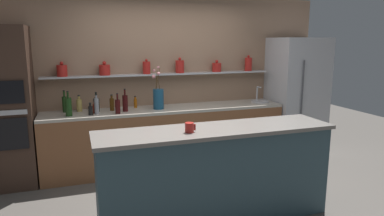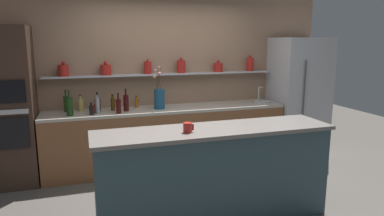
{
  "view_description": "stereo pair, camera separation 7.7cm",
  "coord_description": "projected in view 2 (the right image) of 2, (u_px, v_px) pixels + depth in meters",
  "views": [
    {
      "loc": [
        -1.35,
        -3.66,
        1.91
      ],
      "look_at": [
        0.02,
        0.38,
        1.07
      ],
      "focal_mm": 32.0,
      "sensor_mm": 36.0,
      "label": 1
    },
    {
      "loc": [
        -1.27,
        -3.69,
        1.91
      ],
      "look_at": [
        0.02,
        0.38,
        1.07
      ],
      "focal_mm": 32.0,
      "sensor_mm": 36.0,
      "label": 2
    }
  ],
  "objects": [
    {
      "name": "bottle_wine_5",
      "position": [
        98.0,
        104.0,
        4.88
      ],
      "size": [
        0.08,
        0.08,
        0.28
      ],
      "color": "black",
      "rests_on": "back_counter_unit"
    },
    {
      "name": "oven_tower",
      "position": [
        7.0,
        108.0,
        4.47
      ],
      "size": [
        0.69,
        0.64,
        2.11
      ],
      "color": "#3D281E",
      "rests_on": "ground_plane"
    },
    {
      "name": "flower_vase",
      "position": [
        159.0,
        98.0,
        5.05
      ],
      "size": [
        0.16,
        0.16,
        0.63
      ],
      "color": "navy",
      "rests_on": "back_counter_unit"
    },
    {
      "name": "bottle_spirit_1",
      "position": [
        97.0,
        105.0,
        4.71
      ],
      "size": [
        0.06,
        0.06,
        0.28
      ],
      "color": "gray",
      "rests_on": "back_counter_unit"
    },
    {
      "name": "back_counter_unit",
      "position": [
        168.0,
        137.0,
        5.24
      ],
      "size": [
        3.61,
        0.62,
        0.92
      ],
      "color": "brown",
      "rests_on": "ground_plane"
    },
    {
      "name": "coffee_mug",
      "position": [
        188.0,
        128.0,
        3.38
      ],
      "size": [
        0.11,
        0.09,
        0.1
      ],
      "color": "maroon",
      "rests_on": "island_counter"
    },
    {
      "name": "bottle_spirit_7",
      "position": [
        113.0,
        104.0,
        4.94
      ],
      "size": [
        0.06,
        0.06,
        0.24
      ],
      "color": "#4C2D0C",
      "rests_on": "back_counter_unit"
    },
    {
      "name": "bottle_sauce_4",
      "position": [
        97.0,
        104.0,
        5.0
      ],
      "size": [
        0.05,
        0.05,
        0.19
      ],
      "color": "black",
      "rests_on": "back_counter_unit"
    },
    {
      "name": "bottle_wine_8",
      "position": [
        118.0,
        106.0,
        4.75
      ],
      "size": [
        0.07,
        0.07,
        0.29
      ],
      "color": "#380C0C",
      "rests_on": "back_counter_unit"
    },
    {
      "name": "refrigerator",
      "position": [
        298.0,
        97.0,
        5.78
      ],
      "size": [
        0.86,
        0.73,
        1.96
      ],
      "color": "#B7B7BC",
      "rests_on": "ground_plane"
    },
    {
      "name": "bottle_wine_9",
      "position": [
        70.0,
        106.0,
        4.59
      ],
      "size": [
        0.08,
        0.08,
        0.34
      ],
      "color": "#193814",
      "rests_on": "back_counter_unit"
    },
    {
      "name": "bottle_sauce_10",
      "position": [
        136.0,
        102.0,
        5.16
      ],
      "size": [
        0.05,
        0.05,
        0.18
      ],
      "color": "#9E4C0A",
      "rests_on": "back_counter_unit"
    },
    {
      "name": "bottle_sauce_11",
      "position": [
        91.0,
        110.0,
        4.66
      ],
      "size": [
        0.06,
        0.06,
        0.17
      ],
      "color": "black",
      "rests_on": "back_counter_unit"
    },
    {
      "name": "bottle_wine_3",
      "position": [
        126.0,
        103.0,
        4.89
      ],
      "size": [
        0.08,
        0.08,
        0.33
      ],
      "color": "#380C0C",
      "rests_on": "back_counter_unit"
    },
    {
      "name": "bottle_spirit_2",
      "position": [
        81.0,
        105.0,
        4.9
      ],
      "size": [
        0.08,
        0.08,
        0.23
      ],
      "color": "tan",
      "rests_on": "back_counter_unit"
    },
    {
      "name": "bottle_wine_6",
      "position": [
        66.0,
        104.0,
        4.84
      ],
      "size": [
        0.07,
        0.07,
        0.32
      ],
      "color": "#193814",
      "rests_on": "back_counter_unit"
    },
    {
      "name": "island_counter",
      "position": [
        214.0,
        174.0,
        3.64
      ],
      "size": [
        2.52,
        0.61,
        1.02
      ],
      "color": "#334C56",
      "rests_on": "ground_plane"
    },
    {
      "name": "bottle_sauce_0",
      "position": [
        96.0,
        108.0,
        4.79
      ],
      "size": [
        0.06,
        0.06,
        0.17
      ],
      "color": "maroon",
      "rests_on": "back_counter_unit"
    },
    {
      "name": "back_wall_unit",
      "position": [
        167.0,
        80.0,
        5.43
      ],
      "size": [
        5.2,
        0.28,
        2.6
      ],
      "color": "#937056",
      "rests_on": "ground_plane"
    },
    {
      "name": "ground_plane",
      "position": [
        200.0,
        199.0,
        4.19
      ],
      "size": [
        12.0,
        12.0,
        0.0
      ],
      "primitive_type": "plane",
      "color": "#4C4742"
    },
    {
      "name": "sink_fixture",
      "position": [
        261.0,
        101.0,
        5.63
      ],
      "size": [
        0.29,
        0.29,
        0.25
      ],
      "color": "#B7B7BC",
      "rests_on": "back_counter_unit"
    }
  ]
}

